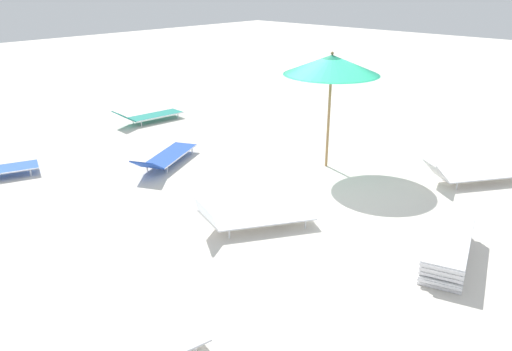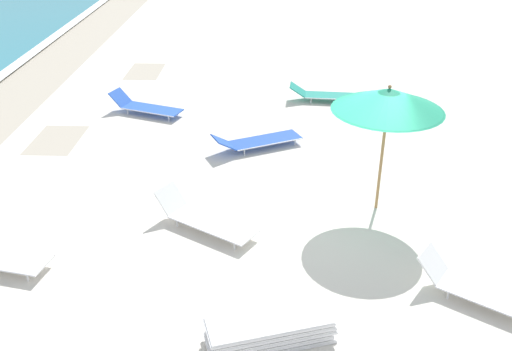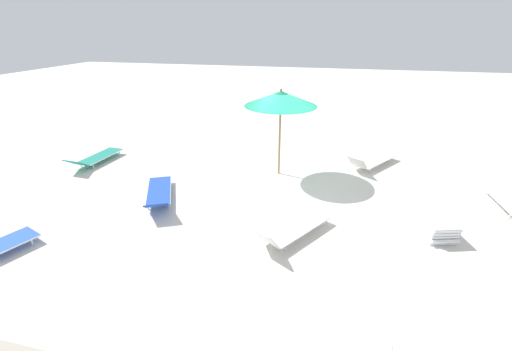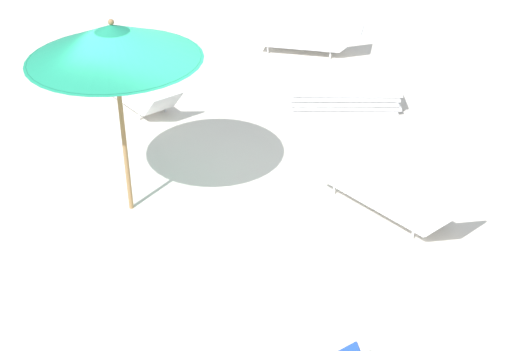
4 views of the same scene
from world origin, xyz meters
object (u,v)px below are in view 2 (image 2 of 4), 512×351
at_px(sun_lounger_under_umbrella, 325,94).
at_px(sun_lounger_near_water_left, 257,140).
at_px(beach_umbrella, 388,100).
at_px(sun_lounger_near_water_right, 145,106).
at_px(lounger_stack, 270,330).
at_px(sun_lounger_mid_beach_pair_a, 204,218).
at_px(sun_lounger_beside_umbrella, 486,292).

relative_size(sun_lounger_under_umbrella, sun_lounger_near_water_left, 0.95).
distance_m(beach_umbrella, sun_lounger_near_water_left, 4.36).
distance_m(sun_lounger_under_umbrella, sun_lounger_near_water_right, 5.34).
relative_size(beach_umbrella, sun_lounger_under_umbrella, 1.21).
bearing_deg(lounger_stack, beach_umbrella, -45.99).
bearing_deg(sun_lounger_under_umbrella, sun_lounger_mid_beach_pair_a, 162.67).
bearing_deg(sun_lounger_under_umbrella, sun_lounger_near_water_left, 154.90).
relative_size(sun_lounger_under_umbrella, sun_lounger_mid_beach_pair_a, 1.03).
relative_size(beach_umbrella, sun_lounger_mid_beach_pair_a, 1.25).
bearing_deg(sun_lounger_near_water_left, beach_umbrella, -163.77).
height_order(beach_umbrella, sun_lounger_near_water_left, beach_umbrella).
distance_m(beach_umbrella, sun_lounger_under_umbrella, 6.59).
relative_size(beach_umbrella, lounger_stack, 1.33).
relative_size(lounger_stack, sun_lounger_near_water_left, 0.86).
distance_m(sun_lounger_near_water_right, sun_lounger_mid_beach_pair_a, 6.33).
xyz_separation_m(beach_umbrella, lounger_stack, (-3.86, 2.13, -2.15)).
distance_m(beach_umbrella, sun_lounger_beside_umbrella, 3.83).
bearing_deg(sun_lounger_near_water_left, sun_lounger_near_water_right, 30.17).
relative_size(sun_lounger_near_water_right, sun_lounger_mid_beach_pair_a, 1.04).
xyz_separation_m(lounger_stack, sun_lounger_mid_beach_pair_a, (2.98, 1.32, 0.01)).
xyz_separation_m(sun_lounger_near_water_right, sun_lounger_mid_beach_pair_a, (-5.87, -2.36, 0.00)).
relative_size(sun_lounger_under_umbrella, sun_lounger_near_water_right, 0.99).
xyz_separation_m(sun_lounger_near_water_left, sun_lounger_mid_beach_pair_a, (-3.68, 0.91, 0.02)).
distance_m(sun_lounger_beside_umbrella, sun_lounger_near_water_right, 10.61).
bearing_deg(sun_lounger_beside_umbrella, sun_lounger_under_umbrella, 45.84).
distance_m(lounger_stack, sun_lounger_near_water_left, 6.68).
relative_size(beach_umbrella, sun_lounger_near_water_right, 1.20).
distance_m(lounger_stack, sun_lounger_under_umbrella, 10.17).
xyz_separation_m(lounger_stack, sun_lounger_beside_umbrella, (0.97, -3.43, 0.01)).
height_order(lounger_stack, sun_lounger_under_umbrella, sun_lounger_under_umbrella).
bearing_deg(lounger_stack, sun_lounger_near_water_left, -13.54).
relative_size(beach_umbrella, sun_lounger_near_water_left, 1.15).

